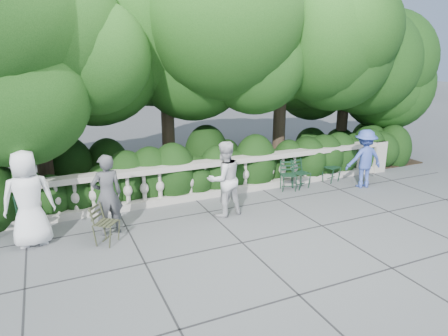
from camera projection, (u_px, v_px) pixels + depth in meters
name	position (u px, v px, depth m)	size (l,w,h in m)	color
ground	(242.00, 221.00, 9.19)	(90.00, 90.00, 0.00)	#4E5055
balustrade	(212.00, 179.00, 10.63)	(12.00, 0.44, 1.00)	#9E998E
shrub_hedge	(196.00, 183.00, 11.81)	(15.00, 2.60, 1.70)	black
tree_canopy	(214.00, 44.00, 11.15)	(15.04, 6.52, 6.78)	#3F3023
chair_b	(34.00, 234.00, 8.50)	(0.44, 0.48, 0.84)	black
chair_d	(304.00, 189.00, 11.29)	(0.44, 0.48, 0.84)	black
chair_e	(334.00, 183.00, 11.86)	(0.44, 0.48, 0.84)	black
chair_f	(289.00, 192.00, 11.08)	(0.44, 0.48, 0.84)	black
chair_weathered	(114.00, 244.00, 8.07)	(0.44, 0.48, 0.84)	black
person_businessman	(28.00, 199.00, 7.80)	(0.96, 0.62, 1.96)	white
person_woman_grey	(107.00, 195.00, 8.31)	(0.64, 0.42, 1.74)	#46474C
person_casual_man	(224.00, 179.00, 9.29)	(0.87, 0.68, 1.79)	silver
person_older_blue	(364.00, 159.00, 11.28)	(1.08, 0.62, 1.67)	#374EA7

